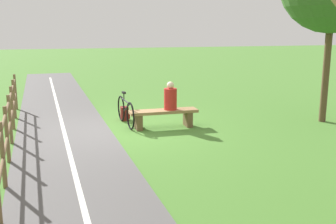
# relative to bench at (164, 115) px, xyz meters

# --- Properties ---
(ground_plane) EXTENTS (80.00, 80.00, 0.00)m
(ground_plane) POSITION_rel_bench_xyz_m (1.19, -0.05, -0.35)
(ground_plane) COLOR #477A2D
(paved_path) EXTENTS (4.77, 36.08, 0.02)m
(paved_path) POSITION_rel_bench_xyz_m (2.43, 3.95, -0.35)
(paved_path) COLOR #565454
(paved_path) RESTS_ON ground_plane
(path_centre_line) EXTENTS (2.18, 31.94, 0.00)m
(path_centre_line) POSITION_rel_bench_xyz_m (2.43, 3.95, -0.34)
(path_centre_line) COLOR silver
(path_centre_line) RESTS_ON paved_path
(bench) EXTENTS (1.90, 0.51, 0.51)m
(bench) POSITION_rel_bench_xyz_m (0.00, 0.00, 0.00)
(bench) COLOR #937047
(bench) RESTS_ON ground_plane
(person_seated) EXTENTS (0.36, 0.36, 0.78)m
(person_seated) POSITION_rel_bench_xyz_m (-0.20, -0.00, 0.49)
(person_seated) COLOR #B2231E
(person_seated) RESTS_ON bench
(bicycle) EXTENTS (0.23, 1.83, 0.94)m
(bicycle) POSITION_rel_bench_xyz_m (0.98, -0.57, 0.05)
(bicycle) COLOR black
(bicycle) RESTS_ON ground_plane
(backpack) EXTENTS (0.26, 0.28, 0.41)m
(backpack) POSITION_rel_bench_xyz_m (0.92, -1.16, -0.15)
(backpack) COLOR maroon
(backpack) RESTS_ON ground_plane
(fence_roadside) EXTENTS (0.78, 8.61, 1.19)m
(fence_roadside) POSITION_rel_bench_xyz_m (3.91, 0.61, 0.34)
(fence_roadside) COLOR brown
(fence_roadside) RESTS_ON ground_plane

